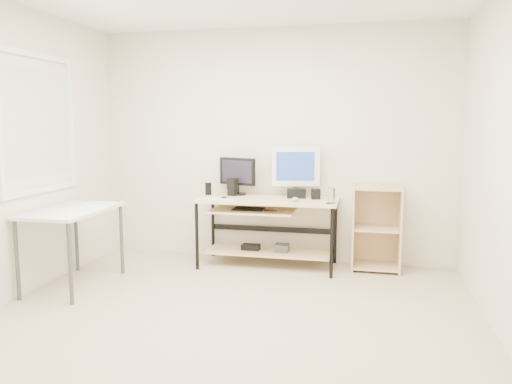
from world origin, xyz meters
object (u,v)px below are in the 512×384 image
at_px(shelf_unit, 376,227).
at_px(black_monitor, 237,174).
at_px(white_imac, 296,168).
at_px(audio_controller, 208,189).
at_px(desk, 265,218).
at_px(side_table, 72,217).

bearing_deg(shelf_unit, black_monitor, 179.01).
bearing_deg(white_imac, shelf_unit, -12.96).
relative_size(white_imac, audio_controller, 3.97).
bearing_deg(white_imac, desk, -160.73).
height_order(desk, side_table, same).
bearing_deg(black_monitor, white_imac, 20.19).
distance_m(desk, audio_controller, 0.74).
bearing_deg(desk, shelf_unit, 7.77).
bearing_deg(shelf_unit, audio_controller, -178.39).
relative_size(side_table, white_imac, 1.80).
relative_size(desk, audio_controller, 10.70).
distance_m(side_table, white_imac, 2.35).
xyz_separation_m(side_table, black_monitor, (1.29, 1.25, 0.32)).
distance_m(shelf_unit, audio_controller, 1.89).
xyz_separation_m(desk, shelf_unit, (1.18, 0.16, -0.09)).
bearing_deg(white_imac, black_monitor, 167.63).
relative_size(side_table, audio_controller, 7.13).
distance_m(black_monitor, audio_controller, 0.37).
height_order(shelf_unit, audio_controller, shelf_unit).
relative_size(desk, black_monitor, 3.38).
height_order(white_imac, audio_controller, white_imac).
xyz_separation_m(desk, white_imac, (0.30, 0.18, 0.53)).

